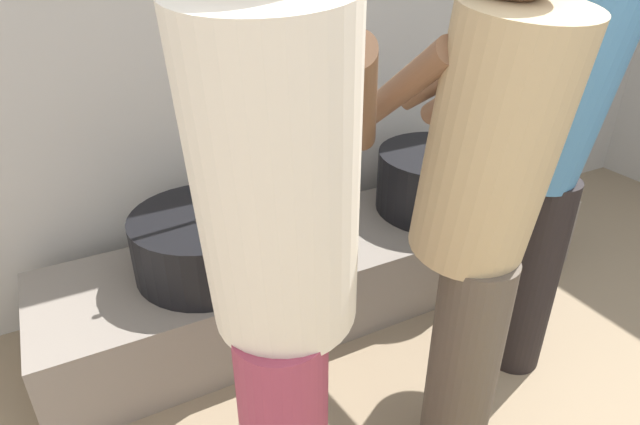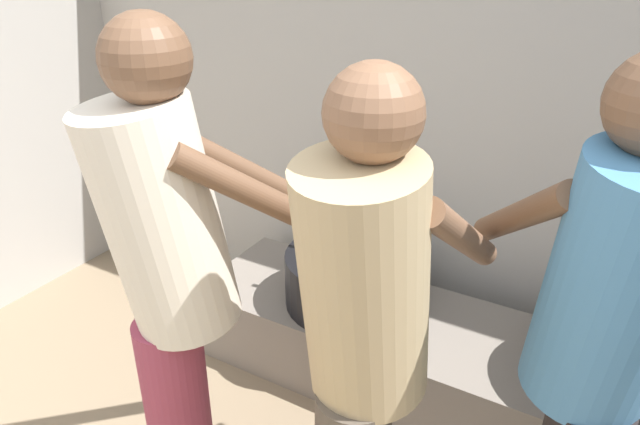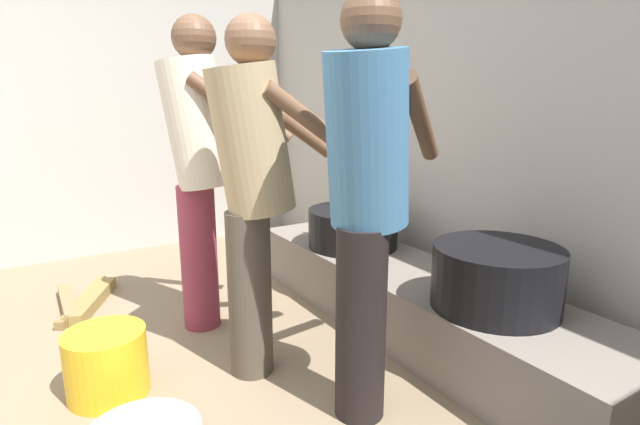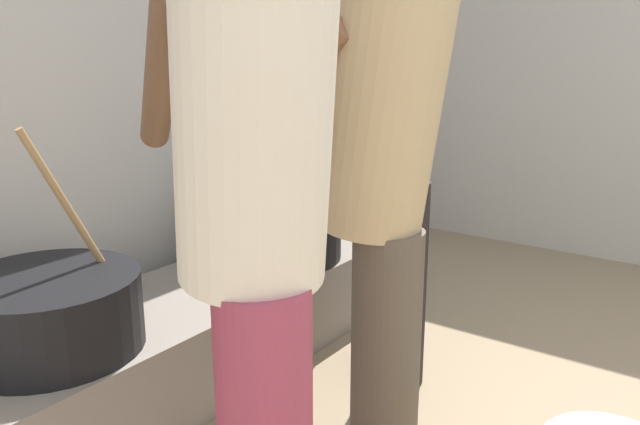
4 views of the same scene
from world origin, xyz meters
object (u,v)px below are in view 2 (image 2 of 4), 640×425
(cook_in_tan_shirt, at_px, (363,343))
(cook_in_cream_shirt, at_px, (172,275))
(cooking_pot_main, at_px, (350,278))
(cook_in_blue_shirt, at_px, (599,348))
(cooking_pot_secondary, at_px, (630,359))

(cook_in_tan_shirt, xyz_separation_m, cook_in_cream_shirt, (-0.57, -0.05, 0.04))
(cooking_pot_main, xyz_separation_m, cook_in_blue_shirt, (0.98, -0.65, 0.47))
(cooking_pot_main, bearing_deg, cooking_pot_secondary, -0.39)
(cook_in_tan_shirt, relative_size, cook_in_blue_shirt, 0.98)
(cooking_pot_secondary, distance_m, cook_in_cream_shirt, 1.58)
(cooking_pot_main, bearing_deg, cook_in_cream_shirt, -95.56)
(cooking_pot_main, distance_m, cooking_pot_secondary, 1.10)
(cooking_pot_main, height_order, cook_in_cream_shirt, cook_in_cream_shirt)
(cooking_pot_main, relative_size, cooking_pot_secondary, 1.23)
(cooking_pot_secondary, bearing_deg, cooking_pot_main, 179.61)
(cook_in_cream_shirt, bearing_deg, cook_in_blue_shirt, 15.02)
(cook_in_tan_shirt, bearing_deg, cooking_pot_secondary, 54.58)
(cooking_pot_main, xyz_separation_m, cook_in_tan_shirt, (0.48, -0.88, 0.45))
(cooking_pot_main, distance_m, cook_in_cream_shirt, 1.06)
(cook_in_tan_shirt, xyz_separation_m, cook_in_blue_shirt, (0.51, 0.24, 0.02))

